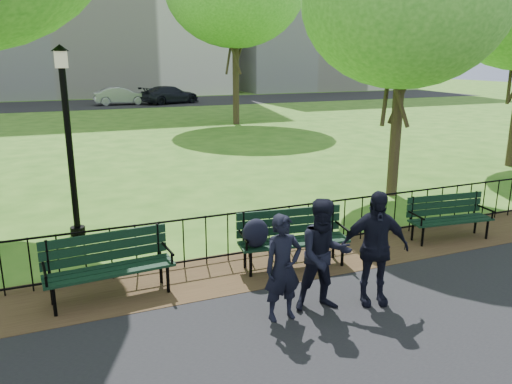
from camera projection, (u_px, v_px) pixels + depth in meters
name	position (u px, v px, depth m)	size (l,w,h in m)	color
ground	(312.00, 304.00, 7.37)	(120.00, 120.00, 0.00)	#30631A
dirt_strip	(270.00, 265.00, 8.70)	(60.00, 1.60, 0.01)	#342415
far_street	(93.00, 104.00, 38.56)	(70.00, 9.00, 0.01)	black
iron_fence	(259.00, 230.00, 9.02)	(24.06, 0.06, 1.00)	black
park_bench_main	(276.00, 232.00, 8.40)	(1.95, 0.81, 1.08)	black
park_bench_left_a	(108.00, 259.00, 7.45)	(1.92, 0.72, 1.07)	black
park_bench_right_a	(448.00, 212.00, 9.88)	(1.74, 0.71, 0.96)	black
lamppost	(68.00, 136.00, 9.72)	(0.34, 0.34, 3.76)	black
person_left	(283.00, 268.00, 6.77)	(0.55, 0.36, 1.50)	black
person_mid	(324.00, 255.00, 7.01)	(0.80, 0.42, 1.64)	black
person_right	(374.00, 248.00, 7.20)	(1.00, 0.41, 1.71)	black
sedan_silver	(121.00, 96.00, 37.95)	(1.41, 4.04, 1.33)	#95989C
sedan_dark	(170.00, 95.00, 38.94)	(1.90, 4.68, 1.36)	black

